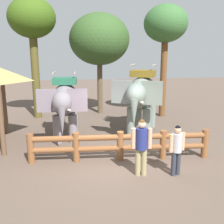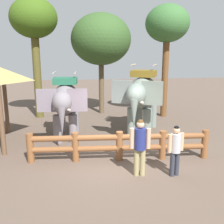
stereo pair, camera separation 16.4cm
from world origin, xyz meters
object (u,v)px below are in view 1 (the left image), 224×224
object	(u,v)px
log_fence	(120,144)
tree_far_right	(99,40)
elephant_center	(142,95)
tourist_woman_in_black	(141,143)
elephant_near_left	(65,102)
tourist_man_in_blue	(177,147)
tree_back_center	(166,26)
tree_far_left	(32,21)

from	to	relation	value
log_fence	tree_far_right	bearing A→B (deg)	87.60
elephant_center	tourist_woman_in_black	xyz separation A→B (m)	(-1.31, -4.38, -0.78)
log_fence	elephant_center	xyz separation A→B (m)	(1.70, 3.11, 1.22)
elephant_near_left	tourist_man_in_blue	xyz separation A→B (m)	(3.31, -4.31, -0.72)
tourist_woman_in_black	tree_back_center	distance (m)	9.20
tourist_woman_in_black	tourist_man_in_blue	bearing A→B (deg)	-9.74
tree_far_left	tree_back_center	world-z (taller)	tree_far_left
elephant_near_left	tree_back_center	bearing A→B (deg)	29.45
elephant_near_left	tree_far_left	world-z (taller)	tree_far_left
tree_back_center	tree_far_right	size ratio (longest dim) A/B	1.05
log_fence	tourist_man_in_blue	distance (m)	2.08
elephant_center	tree_far_right	world-z (taller)	tree_far_right
tree_far_right	elephant_near_left	bearing A→B (deg)	-114.58
elephant_center	tourist_woman_in_black	size ratio (longest dim) A/B	2.12
tourist_woman_in_black	tree_back_center	bearing A→B (deg)	64.44
tourist_man_in_blue	elephant_center	bearing A→B (deg)	86.97
tourist_woman_in_black	elephant_center	bearing A→B (deg)	73.33
log_fence	tree_far_left	distance (m)	9.31
elephant_near_left	tree_far_left	bearing A→B (deg)	110.97
tree_far_left	tree_far_right	world-z (taller)	tree_far_left
log_fence	tourist_woman_in_black	xyz separation A→B (m)	(0.38, -1.27, 0.44)
tree_far_right	tourist_woman_in_black	bearing A→B (deg)	-89.58
tourist_woman_in_black	tree_back_center	size ratio (longest dim) A/B	0.28
elephant_center	tourist_man_in_blue	distance (m)	4.65
elephant_near_left	tree_far_right	xyz separation A→B (m)	(2.18, 4.76, 2.89)
tree_far_left	tourist_woman_in_black	bearing A→B (deg)	-65.20
tourist_woman_in_black	log_fence	bearing A→B (deg)	106.85
tree_back_center	tree_far_left	bearing A→B (deg)	172.23
elephant_center	tree_far_right	distance (m)	5.44
elephant_center	tourist_man_in_blue	xyz separation A→B (m)	(-0.24, -4.56, -0.89)
elephant_center	tree_far_left	bearing A→B (deg)	142.26
elephant_near_left	tourist_man_in_blue	distance (m)	5.48
elephant_center	tourist_man_in_blue	bearing A→B (deg)	-93.03
elephant_near_left	tree_back_center	distance (m)	7.54
elephant_center	tree_far_left	size ratio (longest dim) A/B	0.56
tree_far_left	tree_far_right	bearing A→B (deg)	7.32
log_fence	tourist_woman_in_black	distance (m)	1.40
log_fence	tourist_man_in_blue	world-z (taller)	tourist_man_in_blue
elephant_center	tree_far_right	size ratio (longest dim) A/B	0.62
log_fence	elephant_center	bearing A→B (deg)	61.39
elephant_near_left	tree_far_left	distance (m)	5.96
tourist_woman_in_black	tree_far_right	distance (m)	9.55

